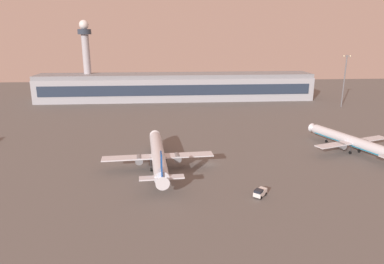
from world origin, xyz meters
TOP-DOWN VIEW (x-y plane):
  - ground_plane at (0.00, 0.00)m, footprint 416.00×416.00m
  - terminal_building at (-6.99, 115.01)m, footprint 169.69×22.40m
  - control_tower at (-61.43, 117.75)m, footprint 8.00×8.00m
  - airplane_mid_apron at (-16.31, -2.23)m, footprint 34.04×43.71m
  - airplane_taxiway_distant at (51.21, 8.62)m, footprint 30.26×38.46m
  - baggage_tractor at (9.93, -23.76)m, footprint 4.19×4.41m
  - apron_light_west at (86.27, 84.50)m, footprint 4.80×0.90m

SIDE VIEW (x-z plane):
  - ground_plane at x=0.00m, z-range 0.00..0.00m
  - baggage_tractor at x=9.93m, z-range 0.05..2.30m
  - airplane_taxiway_distant at x=51.21m, z-range -1.24..8.92m
  - airplane_mid_apron at x=-16.31m, z-range -1.37..9.84m
  - terminal_building at x=-6.99m, z-range -0.11..16.29m
  - apron_light_west at x=86.27m, z-range 1.88..30.96m
  - control_tower at x=-61.43m, z-range 3.38..51.67m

